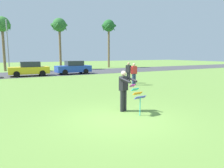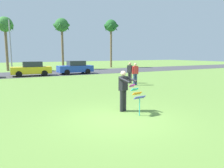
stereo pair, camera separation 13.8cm
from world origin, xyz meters
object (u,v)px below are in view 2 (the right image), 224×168
at_px(person_kite_flyer, 124,89).
at_px(person_walker_near, 130,72).
at_px(palm_tree_far_left, 111,28).
at_px(parked_car_blue, 75,68).
at_px(palm_tree_right_near, 5,26).
at_px(person_walker_far, 135,73).
at_px(parked_car_yellow, 31,69).
at_px(palm_tree_centre_far, 62,27).
at_px(streetlight_pole, 10,42).
at_px(kite_held, 137,95).

height_order(person_kite_flyer, person_walker_near, same).
bearing_deg(palm_tree_far_left, person_walker_near, -113.70).
xyz_separation_m(person_kite_flyer, parked_car_blue, (3.68, 17.31, -0.18)).
bearing_deg(palm_tree_far_left, palm_tree_right_near, 179.89).
bearing_deg(parked_car_blue, person_walker_far, -84.39).
xyz_separation_m(parked_car_yellow, palm_tree_far_left, (14.81, 9.06, 6.25)).
distance_m(palm_tree_centre_far, streetlight_pole, 8.02).
bearing_deg(kite_held, streetlight_pole, 97.04).
relative_size(parked_car_blue, palm_tree_far_left, 0.50).
xyz_separation_m(palm_tree_centre_far, person_walker_near, (0.48, -18.82, -5.65)).
distance_m(kite_held, person_walker_near, 9.30).
relative_size(palm_tree_right_near, palm_tree_far_left, 0.90).
xyz_separation_m(kite_held, palm_tree_centre_far, (4.35, 26.76, 5.76)).
relative_size(kite_held, person_walker_far, 0.70).
height_order(palm_tree_centre_far, streetlight_pole, palm_tree_centre_far).
bearing_deg(streetlight_pole, palm_tree_centre_far, 8.73).
distance_m(kite_held, streetlight_pole, 26.00).
relative_size(person_kite_flyer, kite_held, 1.43).
height_order(kite_held, palm_tree_centre_far, palm_tree_centre_far).
xyz_separation_m(kite_held, streetlight_pole, (-3.16, 25.61, 3.17)).
relative_size(kite_held, person_walker_near, 0.70).
bearing_deg(kite_held, person_kite_flyer, 106.66).
height_order(kite_held, palm_tree_right_near, palm_tree_right_near).
bearing_deg(palm_tree_right_near, palm_tree_centre_far, -2.38).
distance_m(kite_held, parked_car_yellow, 18.07).
height_order(parked_car_blue, palm_tree_centre_far, palm_tree_centre_far).
bearing_deg(palm_tree_far_left, person_kite_flyer, -116.99).
relative_size(kite_held, streetlight_pole, 0.17).
bearing_deg(streetlight_pole, person_kite_flyer, -83.24).
xyz_separation_m(palm_tree_right_near, person_walker_near, (8.44, -19.15, -5.31)).
bearing_deg(palm_tree_centre_far, person_walker_far, -89.34).
height_order(person_kite_flyer, palm_tree_right_near, palm_tree_right_near).
distance_m(palm_tree_far_left, streetlight_pole, 16.72).
distance_m(parked_car_yellow, streetlight_pole, 8.41).
bearing_deg(person_walker_far, parked_car_blue, 95.61).
bearing_deg(person_kite_flyer, palm_tree_right_near, 97.35).
relative_size(parked_car_blue, palm_tree_centre_far, 0.53).
distance_m(kite_held, person_walker_far, 8.19).
distance_m(parked_car_blue, person_walker_near, 10.15).
xyz_separation_m(parked_car_yellow, palm_tree_centre_far, (5.94, 8.76, 5.81)).
distance_m(streetlight_pole, person_walker_far, 20.57).
bearing_deg(palm_tree_right_near, person_kite_flyer, -82.65).
bearing_deg(person_kite_flyer, person_walker_far, 51.88).
bearing_deg(palm_tree_far_left, person_walker_far, -113.10).
bearing_deg(streetlight_pole, person_walker_near, -65.66).
bearing_deg(person_kite_flyer, parked_car_yellow, 94.58).
height_order(palm_tree_right_near, streetlight_pole, palm_tree_right_near).
height_order(parked_car_blue, palm_tree_right_near, palm_tree_right_near).
bearing_deg(parked_car_blue, person_kite_flyer, -102.01).
relative_size(person_kite_flyer, person_walker_near, 1.00).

